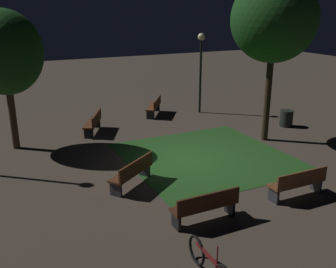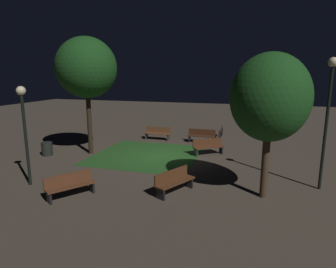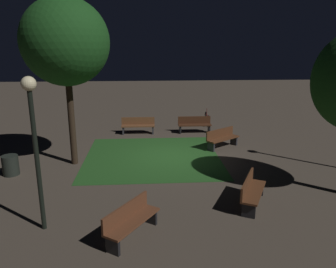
# 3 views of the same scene
# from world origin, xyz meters

# --- Properties ---
(ground_plane) EXTENTS (60.00, 60.00, 0.00)m
(ground_plane) POSITION_xyz_m (0.00, 0.00, 0.00)
(ground_plane) COLOR #473D33
(grass_lawn) EXTENTS (5.74, 5.77, 0.01)m
(grass_lawn) POSITION_xyz_m (0.87, -0.04, 0.01)
(grass_lawn) COLOR #23511E
(grass_lawn) RESTS_ON ground
(bench_corner) EXTENTS (1.80, 0.49, 0.88)m
(bench_corner) POSITION_xyz_m (-1.55, -3.95, 0.48)
(bench_corner) COLOR #422314
(bench_corner) RESTS_ON ground
(bench_by_lamp) EXTENTS (1.80, 0.50, 0.88)m
(bench_by_lamp) POSITION_xyz_m (1.55, -3.95, 0.48)
(bench_by_lamp) COLOR brown
(bench_by_lamp) RESTS_ON ground
(bench_front_right) EXTENTS (1.41, 1.76, 0.88)m
(bench_front_right) POSITION_xyz_m (1.55, 6.11, 0.48)
(bench_front_right) COLOR brown
(bench_front_right) RESTS_ON ground
(bench_front_left) EXTENTS (1.74, 1.44, 0.88)m
(bench_front_left) POSITION_xyz_m (-2.44, -1.15, 0.48)
(bench_front_left) COLOR #512D19
(bench_front_left) RESTS_ON ground
(bench_back_row) EXTENTS (1.24, 1.82, 0.88)m
(bench_back_row) POSITION_xyz_m (-2.04, 4.62, 0.48)
(bench_back_row) COLOR #512D19
(bench_back_row) RESTS_ON ground
(tree_tall_center) EXTENTS (3.29, 3.29, 6.48)m
(tree_tall_center) POSITION_xyz_m (4.07, 0.57, 4.81)
(tree_tall_center) COLOR #2D2116
(tree_tall_center) RESTS_ON ground
(lamp_post_plaza_west) EXTENTS (0.36, 0.36, 4.04)m
(lamp_post_plaza_west) POSITION_xyz_m (3.88, 5.56, 2.79)
(lamp_post_plaza_west) COLOR black
(lamp_post_plaza_west) RESTS_ON ground
(trash_bin) EXTENTS (0.59, 0.59, 0.75)m
(trash_bin) POSITION_xyz_m (6.20, 1.65, 0.38)
(trash_bin) COLOR black
(trash_bin) RESTS_ON ground
(bicycle) EXTENTS (0.11, 1.74, 0.93)m
(bicycle) POSITION_xyz_m (-2.61, -5.84, 0.34)
(bicycle) COLOR black
(bicycle) RESTS_ON ground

